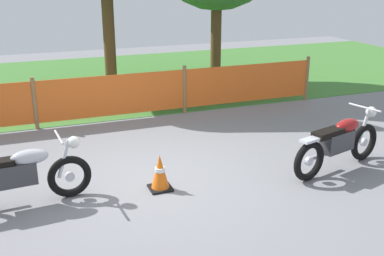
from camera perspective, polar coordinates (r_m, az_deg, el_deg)
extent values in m
cube|color=gray|center=(7.29, -4.63, -5.84)|extent=(24.00, 24.00, 0.02)
cube|color=#427A33|center=(13.49, -12.57, 5.50)|extent=(24.00, 7.44, 0.01)
cylinder|color=olive|center=(9.64, -18.58, 2.84)|extent=(0.08, 0.08, 1.05)
cylinder|color=olive|center=(10.20, -0.91, 4.68)|extent=(0.08, 0.08, 1.05)
cylinder|color=olive|center=(11.59, 13.78, 5.87)|extent=(0.08, 0.08, 1.05)
cube|color=orange|center=(9.80, -9.51, 3.94)|extent=(3.03, 0.02, 0.85)
cube|color=orange|center=(10.80, 6.91, 5.46)|extent=(3.03, 0.02, 0.85)
cylinder|color=brown|center=(11.60, -10.02, 10.47)|extent=(0.28, 0.28, 2.77)
cylinder|color=brown|center=(12.68, 2.93, 10.79)|extent=(0.28, 0.28, 2.49)
torus|color=black|center=(6.72, -14.64, -5.73)|extent=(0.61, 0.15, 0.60)
cylinder|color=silver|center=(6.72, -14.64, -5.73)|extent=(0.14, 0.07, 0.13)
cube|color=#38383D|center=(6.59, -20.82, -5.29)|extent=(0.58, 0.27, 0.30)
ellipsoid|color=#B7B7C1|center=(6.52, -19.14, -3.35)|extent=(0.51, 0.26, 0.21)
cylinder|color=silver|center=(6.61, -15.32, -3.64)|extent=(0.22, 0.07, 0.54)
sphere|color=white|center=(6.55, -14.19, -1.69)|extent=(0.18, 0.18, 0.17)
cylinder|color=silver|center=(6.49, -15.89, -1.07)|extent=(0.07, 0.57, 0.03)
torus|color=black|center=(8.23, 20.17, -1.61)|extent=(0.63, 0.27, 0.62)
cylinder|color=silver|center=(8.23, 20.17, -1.61)|extent=(0.15, 0.09, 0.14)
torus|color=black|center=(7.20, 14.04, -3.92)|extent=(0.63, 0.27, 0.62)
cylinder|color=silver|center=(7.20, 14.04, -3.92)|extent=(0.15, 0.09, 0.14)
cube|color=#38383D|center=(7.61, 17.22, -1.55)|extent=(0.62, 0.38, 0.31)
ellipsoid|color=maroon|center=(7.71, 18.37, 0.28)|extent=(0.55, 0.36, 0.21)
cube|color=black|center=(7.36, 16.21, -0.61)|extent=(0.58, 0.35, 0.10)
cube|color=silver|center=(7.08, 14.25, -1.39)|extent=(0.38, 0.24, 0.04)
cylinder|color=silver|center=(8.10, 20.16, 0.16)|extent=(0.23, 0.11, 0.55)
sphere|color=white|center=(8.16, 20.95, 1.85)|extent=(0.21, 0.21, 0.17)
cylinder|color=silver|center=(7.97, 20.26, 2.35)|extent=(0.19, 0.57, 0.03)
cylinder|color=silver|center=(7.55, 14.89, -3.42)|extent=(0.53, 0.21, 0.07)
cube|color=black|center=(6.85, -3.87, -7.28)|extent=(0.32, 0.32, 0.03)
cone|color=orange|center=(6.74, -3.92, -5.25)|extent=(0.26, 0.26, 0.50)
cylinder|color=white|center=(6.73, -3.92, -5.06)|extent=(0.15, 0.15, 0.06)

